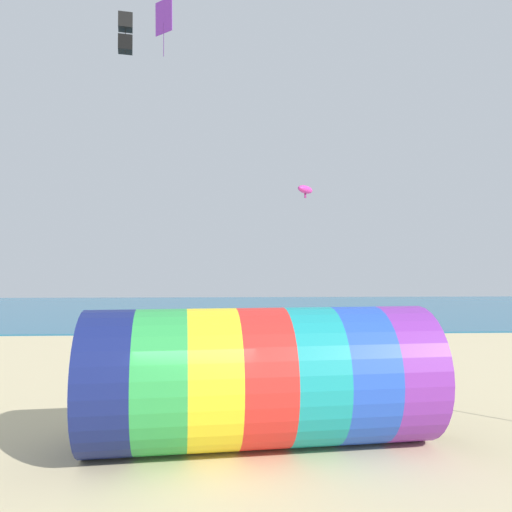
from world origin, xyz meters
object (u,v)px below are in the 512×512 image
object	(u,v)px
kite_purple_diamond	(164,17)
kite_magenta_parafoil	(305,190)
kite_handler	(433,399)
giant_inflatable_tube	(261,376)
kite_black_box	(125,33)

from	to	relation	value
kite_purple_diamond	kite_magenta_parafoil	size ratio (longest dim) A/B	1.93
kite_handler	kite_purple_diamond	xyz separation A→B (m)	(-8.53, 11.74, 15.76)
giant_inflatable_tube	kite_handler	xyz separation A→B (m)	(4.48, 0.83, -0.81)
giant_inflatable_tube	kite_magenta_parafoil	bearing A→B (deg)	77.68
giant_inflatable_tube	kite_black_box	bearing A→B (deg)	121.75
kite_black_box	kite_magenta_parafoil	size ratio (longest dim) A/B	1.09
giant_inflatable_tube	kite_purple_diamond	bearing A→B (deg)	107.86
giant_inflatable_tube	kite_magenta_parafoil	size ratio (longest dim) A/B	5.74
kite_handler	kite_magenta_parafoil	bearing A→B (deg)	94.36
giant_inflatable_tube	kite_black_box	size ratio (longest dim) A/B	5.26
giant_inflatable_tube	kite_handler	bearing A→B (deg)	10.51
kite_black_box	kite_magenta_parafoil	distance (m)	12.22
giant_inflatable_tube	kite_purple_diamond	distance (m)	19.95
kite_purple_diamond	kite_black_box	distance (m)	5.58
giant_inflatable_tube	kite_magenta_parafoil	xyz separation A→B (m)	(3.37, 15.43, 6.94)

